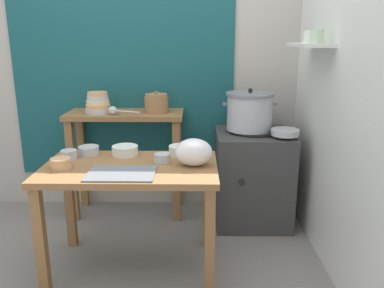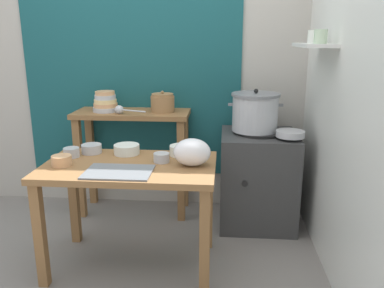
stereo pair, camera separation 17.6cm
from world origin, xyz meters
name	(u,v)px [view 1 (the left image)]	position (x,y,z in m)	size (l,w,h in m)	color
ground_plane	(126,264)	(0.00, 0.00, 0.00)	(9.00, 9.00, 0.00)	gray
wall_back	(151,61)	(0.08, 1.10, 1.30)	(4.40, 0.12, 2.60)	#B2ADA3
wall_right	(339,70)	(1.40, 0.20, 1.30)	(0.30, 3.20, 2.60)	silver
prep_table	(131,182)	(0.06, -0.02, 0.61)	(1.10, 0.66, 0.72)	olive
back_shelf_table	(126,138)	(-0.11, 0.83, 0.68)	(0.96, 0.40, 0.90)	olive
stove_block	(252,177)	(0.95, 0.70, 0.38)	(0.60, 0.61, 0.78)	#383838
steamer_pot	(250,111)	(0.91, 0.72, 0.93)	(0.43, 0.38, 0.34)	#B7BABF
clay_pot	(156,103)	(0.15, 0.83, 0.98)	(0.20, 0.20, 0.18)	olive
bowl_stack_enamel	(98,103)	(-0.33, 0.81, 0.98)	(0.21, 0.21, 0.17)	#B7BABF
ladle	(114,111)	(-0.18, 0.71, 0.94)	(0.27, 0.12, 0.07)	#B7BABF
serving_tray	(121,174)	(0.04, -0.19, 0.72)	(0.40, 0.28, 0.01)	slate
plastic_bag	(194,152)	(0.47, -0.02, 0.81)	(0.23, 0.17, 0.18)	white
wide_pan	(285,132)	(1.16, 0.54, 0.80)	(0.21, 0.21, 0.05)	#B7BABF
prep_bowl_0	(125,150)	(-0.01, 0.20, 0.76)	(0.18, 0.18, 0.07)	silver
prep_bowl_1	(61,163)	(-0.35, -0.09, 0.76)	(0.12, 0.12, 0.07)	tan
prep_bowl_2	(89,150)	(-0.26, 0.20, 0.75)	(0.14, 0.14, 0.06)	#B7BABF
prep_bowl_3	(162,158)	(0.26, 0.03, 0.75)	(0.10, 0.10, 0.06)	#B7BABF
prep_bowl_4	(180,150)	(0.37, 0.20, 0.76)	(0.16, 0.16, 0.07)	silver
prep_bowl_5	(69,154)	(-0.36, 0.10, 0.75)	(0.11, 0.11, 0.06)	#B7BABF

